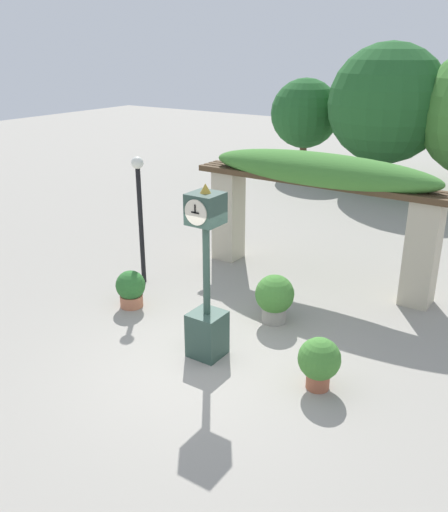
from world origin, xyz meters
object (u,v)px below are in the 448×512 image
object	(u,v)px
lamp_post	(140,202)
pedestal_clock	(207,290)
potted_plant_near_right	(319,361)
potted_plant_near_left	(275,297)
potted_plant_far_left	(131,288)

from	to	relation	value
lamp_post	pedestal_clock	bearing A→B (deg)	-29.79
pedestal_clock	potted_plant_near_right	xyz separation A→B (m)	(1.95, 0.16, -0.72)
potted_plant_near_left	lamp_post	size ratio (longest dim) A/B	0.34
pedestal_clock	potted_plant_near_right	world-z (taller)	pedestal_clock
pedestal_clock	potted_plant_far_left	distance (m)	2.53
potted_plant_near_left	potted_plant_far_left	bearing A→B (deg)	-158.78
potted_plant_near_right	lamp_post	size ratio (longest dim) A/B	0.30
potted_plant_near_right	pedestal_clock	bearing A→B (deg)	-175.25
potted_plant_near_right	lamp_post	bearing A→B (deg)	162.74
potted_plant_near_left	potted_plant_near_right	distance (m)	2.20
potted_plant_near_left	lamp_post	world-z (taller)	lamp_post
potted_plant_near_right	potted_plant_far_left	xyz separation A→B (m)	(-4.27, 0.47, -0.07)
potted_plant_near_left	potted_plant_near_right	xyz separation A→B (m)	(1.60, -1.50, -0.04)
potted_plant_near_left	potted_plant_near_right	bearing A→B (deg)	-43.24
pedestal_clock	potted_plant_near_right	bearing A→B (deg)	4.75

